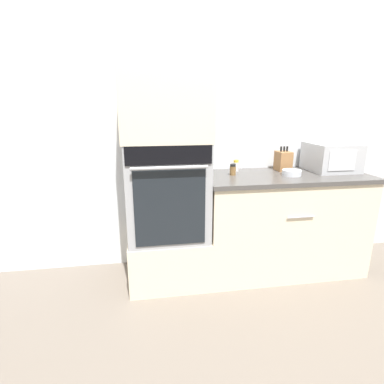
{
  "coord_description": "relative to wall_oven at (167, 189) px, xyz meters",
  "views": [
    {
      "loc": [
        -0.49,
        -2.01,
        1.42
      ],
      "look_at": [
        -0.13,
        0.21,
        0.78
      ],
      "focal_mm": 28.0,
      "sensor_mm": 36.0,
      "label": 1
    }
  ],
  "objects": [
    {
      "name": "condiment_jar_far",
      "position": [
        0.56,
        0.05,
        0.13
      ],
      "size": [
        0.05,
        0.05,
        0.09
      ],
      "color": "brown",
      "rests_on": "counter_unit"
    },
    {
      "name": "oven_cabinet_base",
      "position": [
        -0.0,
        0.0,
        -0.59
      ],
      "size": [
        0.64,
        0.6,
        0.41
      ],
      "color": "beige",
      "rests_on": "ground_plane"
    },
    {
      "name": "bowl",
      "position": [
        1.03,
        -0.05,
        0.11
      ],
      "size": [
        0.16,
        0.16,
        0.05
      ],
      "color": "silver",
      "rests_on": "counter_unit"
    },
    {
      "name": "wall_back",
      "position": [
        0.32,
        0.33,
        0.46
      ],
      "size": [
        8.0,
        0.05,
        2.5
      ],
      "color": "silver",
      "rests_on": "ground_plane"
    },
    {
      "name": "knife_block",
      "position": [
        1.05,
        0.15,
        0.17
      ],
      "size": [
        0.11,
        0.15,
        0.22
      ],
      "color": "olive",
      "rests_on": "counter_unit"
    },
    {
      "name": "oven_cabinet_upper",
      "position": [
        -0.0,
        0.0,
        0.79
      ],
      "size": [
        0.64,
        0.6,
        0.82
      ],
      "color": "beige",
      "rests_on": "wall_oven"
    },
    {
      "name": "condiment_jar_near",
      "position": [
        0.38,
        0.19,
        0.14
      ],
      "size": [
        0.05,
        0.05,
        0.12
      ],
      "color": "#427047",
      "rests_on": "counter_unit"
    },
    {
      "name": "counter_unit",
      "position": [
        1.01,
        0.0,
        -0.35
      ],
      "size": [
        1.39,
        0.63,
        0.88
      ],
      "color": "beige",
      "rests_on": "ground_plane"
    },
    {
      "name": "ground_plane",
      "position": [
        0.32,
        -0.3,
        -0.79
      ],
      "size": [
        12.0,
        12.0,
        0.0
      ],
      "primitive_type": "plane",
      "color": "#6B6056"
    },
    {
      "name": "microwave",
      "position": [
        1.46,
        0.08,
        0.21
      ],
      "size": [
        0.39,
        0.38,
        0.24
      ],
      "color": "#B2B5BA",
      "rests_on": "counter_unit"
    },
    {
      "name": "wall_oven",
      "position": [
        0.0,
        0.0,
        0.0
      ],
      "size": [
        0.62,
        0.64,
        0.77
      ],
      "color": "#9EA0A5",
      "rests_on": "oven_cabinet_base"
    },
    {
      "name": "condiment_jar_mid",
      "position": [
        0.64,
        0.21,
        0.13
      ],
      "size": [
        0.05,
        0.05,
        0.1
      ],
      "color": "silver",
      "rests_on": "counter_unit"
    }
  ]
}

